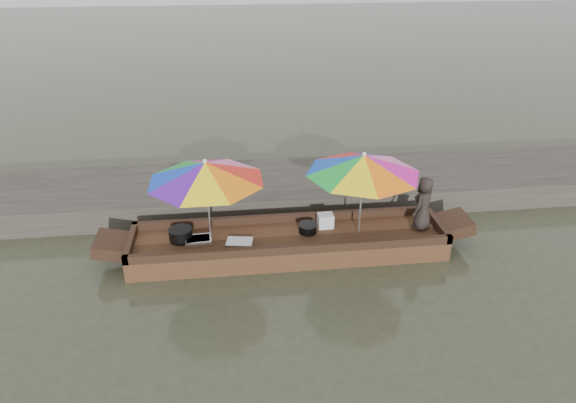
{
  "coord_description": "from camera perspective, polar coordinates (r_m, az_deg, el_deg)",
  "views": [
    {
      "loc": [
        -0.94,
        -7.81,
        5.08
      ],
      "look_at": [
        0.0,
        0.1,
        1.0
      ],
      "focal_mm": 32.0,
      "sensor_mm": 36.0,
      "label": 1
    }
  ],
  "objects": [
    {
      "name": "cooking_pot",
      "position": [
        9.21,
        -11.84,
        -3.61
      ],
      "size": [
        0.41,
        0.41,
        0.22
      ],
      "primitive_type": "cylinder",
      "color": "black",
      "rests_on": "boat_hull"
    },
    {
      "name": "dock",
      "position": [
        11.15,
        -1.27,
        1.46
      ],
      "size": [
        22.0,
        2.2,
        0.5
      ],
      "primitive_type": "cube",
      "color": "#2D2B26",
      "rests_on": "ground"
    },
    {
      "name": "water",
      "position": [
        9.36,
        0.07,
        -5.73
      ],
      "size": [
        80.0,
        80.0,
        0.0
      ],
      "primitive_type": "plane",
      "color": "#323624",
      "rests_on": "ground"
    },
    {
      "name": "umbrella_bow",
      "position": [
        8.76,
        -8.88,
        -0.05
      ],
      "size": [
        2.59,
        2.59,
        1.55
      ],
      "primitive_type": null,
      "rotation": [
        0.0,
        0.0,
        -0.39
      ],
      "color": "red",
      "rests_on": "boat_hull"
    },
    {
      "name": "tray_scallop",
      "position": [
        8.98,
        -5.4,
        -4.56
      ],
      "size": [
        0.49,
        0.38,
        0.06
      ],
      "primitive_type": "cube",
      "rotation": [
        0.0,
        0.0,
        -0.17
      ],
      "color": "silver",
      "rests_on": "boat_hull"
    },
    {
      "name": "vendor",
      "position": [
        9.52,
        14.84,
        -0.19
      ],
      "size": [
        0.58,
        0.58,
        1.01
      ],
      "primitive_type": "imported",
      "rotation": [
        0.0,
        0.0,
        3.9
      ],
      "color": "black",
      "rests_on": "boat_hull"
    },
    {
      "name": "supply_bag",
      "position": [
        9.43,
        4.18,
        -2.14
      ],
      "size": [
        0.29,
        0.23,
        0.26
      ],
      "primitive_type": "cube",
      "rotation": [
        0.0,
        0.0,
        0.03
      ],
      "color": "silver",
      "rests_on": "boat_hull"
    },
    {
      "name": "charcoal_grill",
      "position": [
        9.27,
        2.2,
        -3.01
      ],
      "size": [
        0.32,
        0.32,
        0.15
      ],
      "primitive_type": "cylinder",
      "color": "black",
      "rests_on": "boat_hull"
    },
    {
      "name": "boat_hull",
      "position": [
        9.27,
        0.07,
        -4.83
      ],
      "size": [
        5.59,
        1.2,
        0.35
      ],
      "primitive_type": "cube",
      "color": "#3B2917",
      "rests_on": "water"
    },
    {
      "name": "umbrella_stern",
      "position": [
        9.03,
        8.16,
        0.86
      ],
      "size": [
        2.0,
        2.0,
        1.55
      ],
      "primitive_type": null,
      "rotation": [
        0.0,
        0.0,
        -0.0
      ],
      "color": "pink",
      "rests_on": "boat_hull"
    },
    {
      "name": "tray_crayfish",
      "position": [
        9.11,
        -9.93,
        -4.27
      ],
      "size": [
        0.47,
        0.34,
        0.09
      ],
      "primitive_type": "cube",
      "rotation": [
        0.0,
        0.0,
        0.08
      ],
      "color": "silver",
      "rests_on": "boat_hull"
    }
  ]
}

